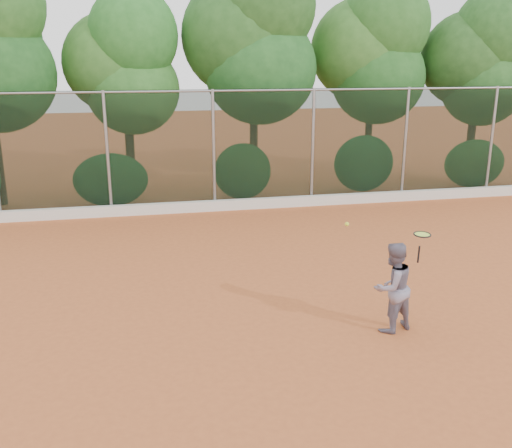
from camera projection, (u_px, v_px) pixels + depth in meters
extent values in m
plane|color=#B75A2B|center=(267.00, 304.00, 10.47)|extent=(80.00, 80.00, 0.00)
cube|color=silver|center=(216.00, 206.00, 16.84)|extent=(24.00, 0.20, 0.30)
imported|color=slate|center=(392.00, 287.00, 9.28)|extent=(0.89, 0.79, 1.52)
cube|color=black|center=(214.00, 151.00, 16.56)|extent=(24.00, 0.01, 3.50)
cylinder|color=gray|center=(212.00, 91.00, 16.08)|extent=(24.00, 0.06, 0.06)
cylinder|color=gray|center=(108.00, 154.00, 15.97)|extent=(0.09, 0.09, 3.50)
cylinder|color=gray|center=(214.00, 151.00, 16.56)|extent=(0.09, 0.09, 3.50)
cylinder|color=gray|center=(313.00, 148.00, 17.15)|extent=(0.09, 0.09, 3.50)
cylinder|color=gray|center=(405.00, 145.00, 17.74)|extent=(0.09, 0.09, 3.50)
cylinder|color=gray|center=(491.00, 142.00, 18.33)|extent=(0.09, 0.09, 3.50)
cylinder|color=#3F2A18|center=(131.00, 159.00, 18.40)|extent=(0.28, 0.28, 2.40)
ellipsoid|color=#295F20|center=(133.00, 89.00, 17.73)|extent=(2.90, 2.40, 2.80)
ellipsoid|color=#2B5C1F|center=(115.00, 63.00, 17.68)|extent=(3.20, 2.70, 3.10)
ellipsoid|color=#215D20|center=(133.00, 35.00, 17.11)|extent=(2.70, 2.30, 2.90)
cylinder|color=#432C1A|center=(254.00, 147.00, 18.82)|extent=(0.26, 0.26, 3.00)
ellipsoid|color=#2C6F2A|center=(260.00, 69.00, 18.06)|extent=(3.60, 3.00, 3.50)
ellipsoid|color=#346E2A|center=(243.00, 36.00, 17.96)|extent=(3.90, 3.20, 3.80)
ellipsoid|color=#316727|center=(264.00, 5.00, 17.45)|extent=(3.20, 2.70, 3.30)
cylinder|color=#3F2E18|center=(368.00, 147.00, 19.86)|extent=(0.24, 0.24, 2.70)
ellipsoid|color=#1D4F1B|center=(378.00, 78.00, 19.14)|extent=(3.20, 2.70, 3.10)
ellipsoid|color=#2B5B1F|center=(362.00, 50.00, 19.07)|extent=(3.50, 2.90, 3.40)
ellipsoid|color=#21521C|center=(386.00, 24.00, 18.59)|extent=(3.00, 2.50, 3.10)
cylinder|color=#442B1A|center=(470.00, 148.00, 20.24)|extent=(0.28, 0.28, 2.50)
ellipsoid|color=#336D29|center=(483.00, 83.00, 19.55)|extent=(3.00, 2.50, 2.90)
ellipsoid|color=#326526|center=(468.00, 59.00, 19.51)|extent=(3.30, 2.80, 3.20)
ellipsoid|color=#306827|center=(493.00, 34.00, 19.03)|extent=(2.80, 2.40, 3.00)
ellipsoid|color=#256024|center=(111.00, 180.00, 16.97)|extent=(2.20, 1.16, 1.60)
ellipsoid|color=#2A5F24|center=(243.00, 171.00, 17.73)|extent=(1.80, 1.04, 1.76)
ellipsoid|color=#256327|center=(364.00, 163.00, 18.49)|extent=(2.00, 1.10, 1.84)
ellipsoid|color=#356E2A|center=(474.00, 164.00, 19.32)|extent=(2.16, 1.12, 1.64)
cylinder|color=black|center=(419.00, 254.00, 9.07)|extent=(0.03, 0.05, 0.28)
torus|color=black|center=(422.00, 234.00, 8.91)|extent=(0.30, 0.30, 0.04)
cylinder|color=#C7E944|center=(422.00, 234.00, 8.91)|extent=(0.25, 0.25, 0.02)
sphere|color=#D7E433|center=(347.00, 224.00, 8.99)|extent=(0.07, 0.07, 0.07)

